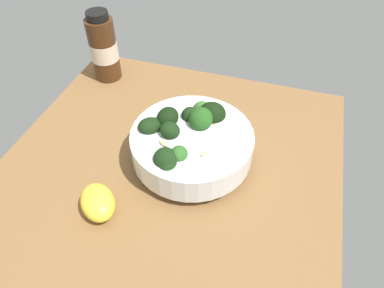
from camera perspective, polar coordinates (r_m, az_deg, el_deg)
ground_plane at (r=62.53cm, az=-3.66°, el=-4.50°), size 58.01×58.01×3.72cm
bowl_of_broccoli at (r=58.75cm, az=-0.20°, el=0.36°), size 20.45×20.45×10.38cm
lemon_wedge at (r=55.65cm, az=-15.12°, el=-9.17°), size 8.61×8.55×3.88cm
bottle_tall at (r=79.39cm, az=-14.22°, el=14.91°), size 5.90×5.90×15.16cm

